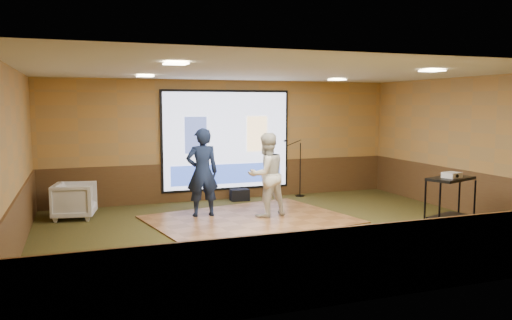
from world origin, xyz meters
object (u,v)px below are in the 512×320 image
object	(u,v)px
projector	(452,175)
duffel_bag	(240,195)
banquet_chair	(75,201)
projector_screen	(227,141)
player_right	(266,175)
av_table	(450,193)
mic_stand	(298,178)
dance_floor	(250,219)
player_left	(202,172)

from	to	relation	value
projector	duffel_bag	distance (m)	5.17
banquet_chair	projector_screen	bearing A→B (deg)	-64.49
projector	player_right	bearing A→B (deg)	128.30
av_table	player_right	bearing A→B (deg)	143.42
projector	projector_screen	bearing A→B (deg)	110.25
mic_stand	duffel_bag	bearing A→B (deg)	167.17
projector	banquet_chair	world-z (taller)	projector
dance_floor	player_right	bearing A→B (deg)	16.85
duffel_bag	av_table	bearing A→B (deg)	-55.27
player_left	mic_stand	size ratio (longest dim) A/B	1.24
av_table	projector	world-z (taller)	projector
banquet_chair	av_table	bearing A→B (deg)	-106.79
projector	mic_stand	distance (m)	4.46
banquet_chair	duffel_bag	xyz separation A→B (m)	(3.88, 0.70, -0.24)
projector	banquet_chair	distance (m)	7.63
projector_screen	player_left	bearing A→B (deg)	-120.95
player_left	mic_stand	distance (m)	3.35
dance_floor	projector	size ratio (longest dim) A/B	12.74
av_table	mic_stand	world-z (taller)	mic_stand
player_right	projector	bearing A→B (deg)	129.69
av_table	mic_stand	size ratio (longest dim) A/B	0.67
player_right	mic_stand	world-z (taller)	player_right
mic_stand	duffel_bag	distance (m)	1.66
mic_stand	player_right	bearing A→B (deg)	-143.58
banquet_chair	duffel_bag	world-z (taller)	banquet_chair
projector_screen	projector	world-z (taller)	projector_screen
dance_floor	mic_stand	distance (m)	3.02
projector_screen	mic_stand	world-z (taller)	projector_screen
banquet_chair	player_left	bearing A→B (deg)	-97.09
dance_floor	av_table	size ratio (longest dim) A/B	3.86
player_left	player_right	size ratio (longest dim) A/B	1.06
projector_screen	projector	bearing A→B (deg)	-55.45
av_table	dance_floor	bearing A→B (deg)	148.45
projector	mic_stand	xyz separation A→B (m)	(-1.24, 4.24, -0.58)
av_table	banquet_chair	xyz separation A→B (m)	(-6.76, 3.46, -0.34)
player_right	duffel_bag	size ratio (longest dim) A/B	3.88
mic_stand	banquet_chair	xyz separation A→B (m)	(-5.51, -0.73, -0.11)
mic_stand	duffel_bag	world-z (taller)	mic_stand
projector_screen	projector	xyz separation A→B (m)	(3.10, -4.50, -0.40)
player_left	player_right	bearing A→B (deg)	161.46
projector	banquet_chair	size ratio (longest dim) A/B	0.37
av_table	duffel_bag	world-z (taller)	av_table
av_table	duffel_bag	distance (m)	5.09
projector	duffel_bag	size ratio (longest dim) A/B	0.67
projector	banquet_chair	bearing A→B (deg)	138.18
player_right	av_table	bearing A→B (deg)	130.51
duffel_bag	banquet_chair	bearing A→B (deg)	-169.82
projector_screen	player_right	xyz separation A→B (m)	(0.19, -2.28, -0.56)
player_left	dance_floor	bearing A→B (deg)	147.08
duffel_bag	player_right	bearing A→B (deg)	-91.29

